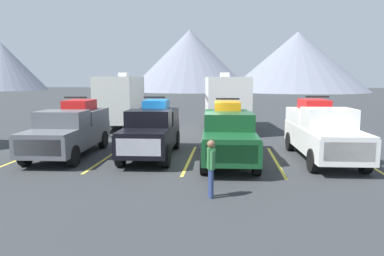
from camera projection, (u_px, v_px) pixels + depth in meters
name	position (u px, v px, depth m)	size (l,w,h in m)	color
ground_plane	(190.00, 159.00, 15.13)	(240.00, 240.00, 0.00)	#2D3033
pickup_truck_a	(70.00, 129.00, 15.95)	(2.37, 5.66, 2.56)	#595B60
pickup_truck_b	(152.00, 129.00, 15.73)	(2.22, 5.50, 2.58)	black
pickup_truck_c	(228.00, 133.00, 14.81)	(2.31, 5.95, 2.56)	#144723
pickup_truck_d	(322.00, 131.00, 15.06)	(2.30, 5.96, 2.64)	white
lot_stripe_a	(29.00, 156.00, 15.84)	(0.12, 5.50, 0.01)	gold
lot_stripe_b	(107.00, 157.00, 15.49)	(0.12, 5.50, 0.01)	gold
lot_stripe_c	(190.00, 159.00, 15.15)	(0.12, 5.50, 0.01)	gold
lot_stripe_d	(276.00, 161.00, 14.80)	(0.12, 5.50, 0.01)	gold
lot_stripe_e	(366.00, 163.00, 14.46)	(0.12, 5.50, 0.01)	gold
camper_trailer_a	(121.00, 99.00, 24.64)	(2.86, 7.47, 3.80)	silver
camper_trailer_b	(226.00, 100.00, 23.51)	(3.08, 7.94, 3.79)	white
person_a	(211.00, 165.00, 10.17)	(0.25, 0.36, 1.67)	navy
mountain_ridge	(272.00, 61.00, 92.39)	(153.20, 40.24, 16.14)	slate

